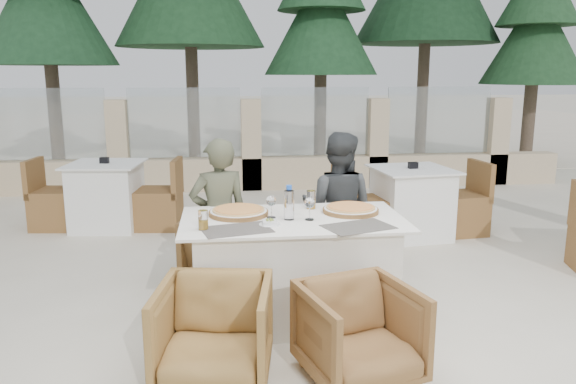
{
  "coord_description": "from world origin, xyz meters",
  "views": [
    {
      "loc": [
        -0.44,
        -3.86,
        1.8
      ],
      "look_at": [
        0.05,
        0.32,
        0.9
      ],
      "focal_mm": 35.0,
      "sensor_mm": 36.0,
      "label": 1
    }
  ],
  "objects": [
    {
      "name": "placemat_near_right",
      "position": [
        0.46,
        -0.26,
        0.77
      ],
      "size": [
        0.52,
        0.43,
        0.0
      ],
      "primitive_type": "cube",
      "rotation": [
        0.0,
        0.0,
        0.33
      ],
      "color": "#56514A",
      "rests_on": "dining_table"
    },
    {
      "name": "olive_dish",
      "position": [
        -0.13,
        -0.14,
        0.79
      ],
      "size": [
        0.13,
        0.13,
        0.04
      ],
      "primitive_type": null,
      "rotation": [
        0.0,
        0.0,
        0.24
      ],
      "color": "white",
      "rests_on": "dining_table"
    },
    {
      "name": "diner_right",
      "position": [
        0.52,
        0.71,
        0.66
      ],
      "size": [
        0.78,
        0.71,
        1.32
      ],
      "primitive_type": "imported",
      "rotation": [
        0.0,
        0.0,
        2.75
      ],
      "color": "#393C3E",
      "rests_on": "ground"
    },
    {
      "name": "armchair_near_left",
      "position": [
        -0.52,
        -0.78,
        0.3
      ],
      "size": [
        0.74,
        0.76,
        0.61
      ],
      "primitive_type": "imported",
      "rotation": [
        0.0,
        0.0,
        -0.15
      ],
      "color": "olive",
      "rests_on": "ground"
    },
    {
      "name": "pine_centre",
      "position": [
        1.5,
        7.2,
        2.5
      ],
      "size": [
        2.2,
        2.2,
        5.0
      ],
      "primitive_type": "cone",
      "color": "#204C29",
      "rests_on": "ground"
    },
    {
      "name": "pine_far_right",
      "position": [
        5.5,
        6.5,
        2.25
      ],
      "size": [
        1.98,
        1.98,
        4.5
      ],
      "primitive_type": "cone",
      "color": "#214926",
      "rests_on": "ground"
    },
    {
      "name": "armchair_far_left",
      "position": [
        -0.39,
        0.73,
        0.33
      ],
      "size": [
        0.88,
        0.89,
        0.65
      ],
      "primitive_type": "imported",
      "rotation": [
        0.0,
        0.0,
        2.84
      ],
      "color": "brown",
      "rests_on": "ground"
    },
    {
      "name": "bg_table_b",
      "position": [
        1.62,
        1.99,
        0.39
      ],
      "size": [
        1.72,
        0.99,
        0.77
      ],
      "primitive_type": null,
      "rotation": [
        0.0,
        0.0,
        0.11
      ],
      "color": "white",
      "rests_on": "ground"
    },
    {
      "name": "wine_glass_centre",
      "position": [
        -0.1,
        0.05,
        0.86
      ],
      "size": [
        0.1,
        0.1,
        0.18
      ],
      "primitive_type": null,
      "rotation": [
        0.0,
        0.0,
        0.44
      ],
      "color": "white",
      "rests_on": "dining_table"
    },
    {
      "name": "armchair_far_right",
      "position": [
        0.35,
        0.59,
        0.29
      ],
      "size": [
        0.73,
        0.74,
        0.59
      ],
      "primitive_type": "imported",
      "rotation": [
        0.0,
        0.0,
        3.31
      ],
      "color": "#966236",
      "rests_on": "ground"
    },
    {
      "name": "dining_table",
      "position": [
        0.05,
        0.02,
        0.39
      ],
      "size": [
        1.6,
        0.9,
        0.77
      ],
      "primitive_type": null,
      "color": "white",
      "rests_on": "ground"
    },
    {
      "name": "water_bottle",
      "position": [
        0.02,
        -0.01,
        0.89
      ],
      "size": [
        0.09,
        0.09,
        0.25
      ],
      "primitive_type": "cylinder",
      "rotation": [
        0.0,
        0.0,
        -0.25
      ],
      "color": "#AEC7E5",
      "rests_on": "dining_table"
    },
    {
      "name": "sand_patch",
      "position": [
        0.0,
        14.0,
        0.01
      ],
      "size": [
        30.0,
        16.0,
        0.01
      ],
      "primitive_type": "cube",
      "color": "#EFDFC4",
      "rests_on": "ground"
    },
    {
      "name": "placemat_near_left",
      "position": [
        -0.36,
        -0.23,
        0.77
      ],
      "size": [
        0.51,
        0.4,
        0.0
      ],
      "primitive_type": "cube",
      "rotation": [
        0.0,
        0.0,
        0.24
      ],
      "color": "#57504A",
      "rests_on": "dining_table"
    },
    {
      "name": "perimeter_wall_far",
      "position": [
        0.0,
        4.8,
        0.8
      ],
      "size": [
        10.0,
        0.34,
        1.6
      ],
      "primitive_type": null,
      "color": "beige",
      "rests_on": "ground"
    },
    {
      "name": "beer_glass_left",
      "position": [
        -0.58,
        -0.2,
        0.84
      ],
      "size": [
        0.08,
        0.08,
        0.13
      ],
      "primitive_type": "cylinder",
      "rotation": [
        0.0,
        0.0,
        0.15
      ],
      "color": "gold",
      "rests_on": "dining_table"
    },
    {
      "name": "beer_glass_right",
      "position": [
        0.23,
        0.3,
        0.84
      ],
      "size": [
        0.08,
        0.08,
        0.14
      ],
      "primitive_type": "cylinder",
      "rotation": [
        0.0,
        0.0,
        0.14
      ],
      "color": "gold",
      "rests_on": "dining_table"
    },
    {
      "name": "ground",
      "position": [
        0.0,
        0.0,
        0.0
      ],
      "size": [
        80.0,
        80.0,
        0.0
      ],
      "primitive_type": "plane",
      "color": "beige",
      "rests_on": "ground"
    },
    {
      "name": "pine_far_left",
      "position": [
        -3.5,
        7.0,
        2.75
      ],
      "size": [
        2.42,
        2.42,
        5.5
      ],
      "primitive_type": "cone",
      "color": "#1E4626",
      "rests_on": "ground"
    },
    {
      "name": "wine_glass_near",
      "position": [
        0.16,
        -0.04,
        0.86
      ],
      "size": [
        0.09,
        0.09,
        0.18
      ],
      "primitive_type": null,
      "rotation": [
        0.0,
        0.0,
        0.19
      ],
      "color": "white",
      "rests_on": "dining_table"
    },
    {
      "name": "diner_left",
      "position": [
        -0.48,
        0.51,
        0.65
      ],
      "size": [
        0.53,
        0.41,
        1.3
      ],
      "primitive_type": "imported",
      "rotation": [
        0.0,
        0.0,
        3.37
      ],
      "color": "#4C4F39",
      "rests_on": "ground"
    },
    {
      "name": "armchair_near_right",
      "position": [
        0.33,
        -0.87,
        0.29
      ],
      "size": [
        0.78,
        0.79,
        0.59
      ],
      "primitive_type": "imported",
      "rotation": [
        0.0,
        0.0,
        0.27
      ],
      "color": "brown",
      "rests_on": "ground"
    },
    {
      "name": "pizza_right",
      "position": [
        0.5,
        0.14,
        0.8
      ],
      "size": [
        0.54,
        0.54,
        0.05
      ],
      "primitive_type": "cylinder",
      "rotation": [
        0.0,
        0.0,
        0.35
      ],
      "color": "#DF5A1E",
      "rests_on": "dining_table"
    },
    {
      "name": "bg_table_a",
      "position": [
        -1.8,
        2.75,
        0.39
      ],
      "size": [
        1.72,
        0.99,
        0.77
      ],
      "primitive_type": null,
      "rotation": [
        0.0,
        0.0,
        -0.11
      ],
      "color": "white",
      "rests_on": "ground"
    },
    {
      "name": "pizza_left",
      "position": [
        -0.34,
        0.16,
        0.8
      ],
      "size": [
        0.58,
        0.58,
        0.06
      ],
      "primitive_type": "cylinder",
      "rotation": [
        0.0,
        0.0,
        0.43
      ],
      "color": "#D15C1C",
      "rests_on": "dining_table"
    }
  ]
}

